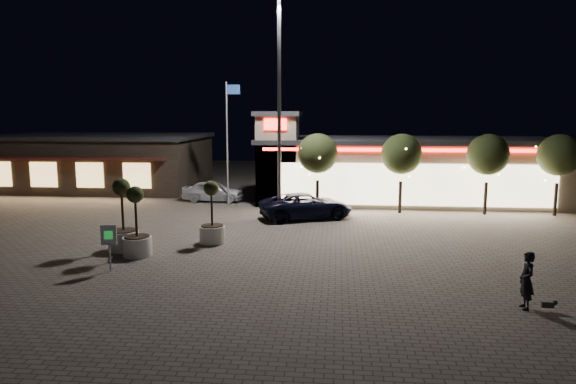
# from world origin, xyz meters

# --- Properties ---
(ground) EXTENTS (90.00, 90.00, 0.00)m
(ground) POSITION_xyz_m (0.00, 0.00, 0.00)
(ground) COLOR #665D52
(ground) RESTS_ON ground
(retail_building) EXTENTS (20.40, 8.40, 6.10)m
(retail_building) POSITION_xyz_m (9.51, 15.82, 2.21)
(retail_building) COLOR tan
(retail_building) RESTS_ON ground
(restaurant_building) EXTENTS (16.40, 11.00, 4.30)m
(restaurant_building) POSITION_xyz_m (-14.00, 19.97, 2.16)
(restaurant_building) COLOR #382D23
(restaurant_building) RESTS_ON ground
(floodlight_pole) EXTENTS (0.60, 0.40, 12.38)m
(floodlight_pole) POSITION_xyz_m (2.00, 8.00, 7.02)
(floodlight_pole) COLOR gray
(floodlight_pole) RESTS_ON ground
(flagpole) EXTENTS (0.95, 0.10, 8.00)m
(flagpole) POSITION_xyz_m (-1.90, 13.00, 4.74)
(flagpole) COLOR white
(flagpole) RESTS_ON ground
(string_tree_a) EXTENTS (2.42, 2.42, 4.79)m
(string_tree_a) POSITION_xyz_m (4.00, 11.00, 3.56)
(string_tree_a) COLOR #332319
(string_tree_a) RESTS_ON ground
(string_tree_b) EXTENTS (2.42, 2.42, 4.79)m
(string_tree_b) POSITION_xyz_m (9.00, 11.00, 3.56)
(string_tree_b) COLOR #332319
(string_tree_b) RESTS_ON ground
(string_tree_c) EXTENTS (2.42, 2.42, 4.79)m
(string_tree_c) POSITION_xyz_m (14.00, 11.00, 3.56)
(string_tree_c) COLOR #332319
(string_tree_c) RESTS_ON ground
(string_tree_d) EXTENTS (2.42, 2.42, 4.79)m
(string_tree_d) POSITION_xyz_m (18.00, 11.00, 3.56)
(string_tree_d) COLOR #332319
(string_tree_d) RESTS_ON ground
(pickup_truck) EXTENTS (5.83, 4.24, 1.47)m
(pickup_truck) POSITION_xyz_m (3.45, 8.75, 0.74)
(pickup_truck) COLOR black
(pickup_truck) RESTS_ON ground
(white_sedan) EXTENTS (4.19, 1.82, 1.41)m
(white_sedan) POSITION_xyz_m (-3.28, 14.00, 0.70)
(white_sedan) COLOR silver
(white_sedan) RESTS_ON ground
(pedestrian) EXTENTS (0.45, 0.67, 1.80)m
(pedestrian) POSITION_xyz_m (10.99, -4.42, 0.90)
(pedestrian) COLOR black
(pedestrian) RESTS_ON ground
(dog) EXTENTS (0.47, 0.18, 0.25)m
(dog) POSITION_xyz_m (11.65, -4.59, 0.25)
(dog) COLOR #59514C
(dog) RESTS_ON ground
(planter_left) EXTENTS (1.30, 1.30, 3.18)m
(planter_left) POSITION_xyz_m (-4.08, 1.03, 0.98)
(planter_left) COLOR silver
(planter_left) RESTS_ON ground
(planter_mid) EXTENTS (1.21, 1.21, 2.97)m
(planter_mid) POSITION_xyz_m (-3.16, 0.23, 0.92)
(planter_mid) COLOR silver
(planter_mid) RESTS_ON ground
(planter_right) EXTENTS (1.19, 1.19, 2.92)m
(planter_right) POSITION_xyz_m (-0.54, 2.69, 0.90)
(planter_right) COLOR silver
(planter_right) RESTS_ON ground
(valet_sign) EXTENTS (0.58, 0.19, 1.78)m
(valet_sign) POSITION_xyz_m (-3.39, -1.90, 1.25)
(valet_sign) COLOR gray
(valet_sign) RESTS_ON ground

